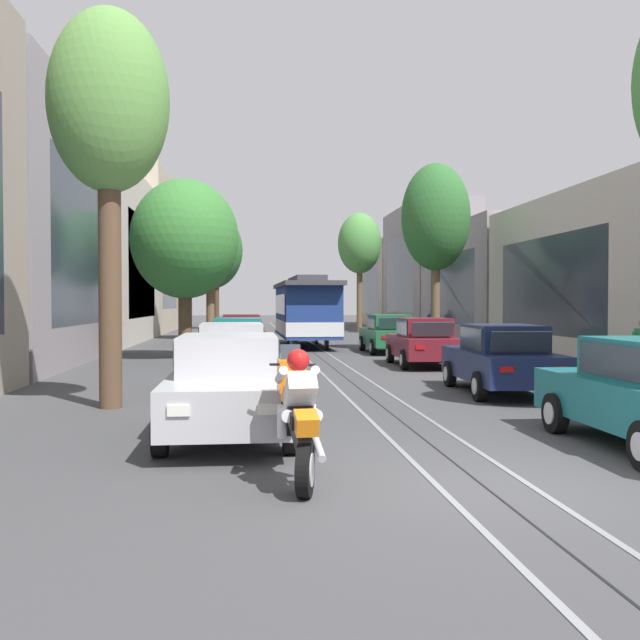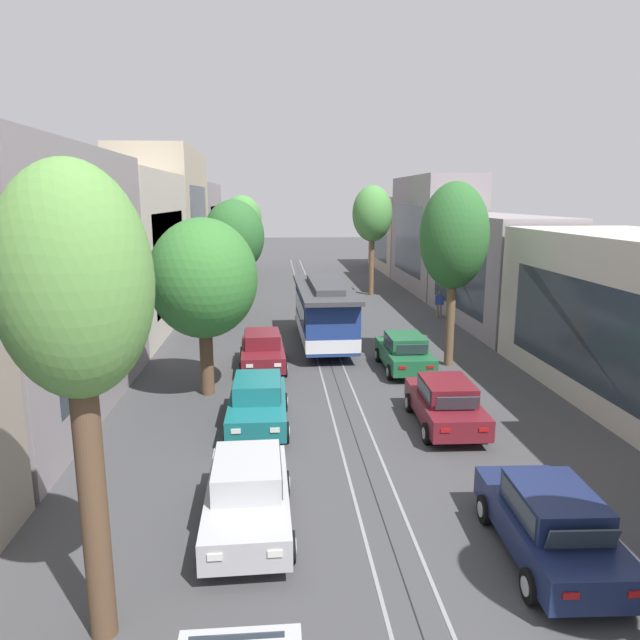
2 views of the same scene
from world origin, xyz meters
TOP-DOWN VIEW (x-y plane):
  - ground_plane at (0.00, 26.09)m, footprint 163.08×163.08m
  - trolley_track_rails at (0.00, 30.62)m, footprint 1.14×73.23m
  - building_facade_left at (-10.52, 30.67)m, footprint 5.39×64.93m
  - building_facade_right at (10.67, 32.36)m, footprint 5.83×64.93m
  - parked_car_silver_near_left at (-2.98, 3.34)m, footprint 2.01×4.37m
  - parked_car_silver_second_left at (-3.08, 9.76)m, footprint 2.06×4.39m
  - parked_car_teal_mid_left at (-3.03, 15.66)m, footprint 2.01×4.36m
  - parked_car_maroon_fourth_left at (-3.00, 22.24)m, footprint 2.12×4.41m
  - parked_car_navy_second_right at (3.12, 8.11)m, footprint 2.13×4.42m
  - parked_car_maroon_mid_right at (3.02, 15.16)m, footprint 2.09×4.40m
  - parked_car_green_fourth_right at (3.09, 21.44)m, footprint 2.01×4.36m
  - street_tree_kerb_left_near at (-5.39, 6.65)m, footprint 2.36×2.05m
  - street_tree_kerb_left_second at (-5.01, 18.97)m, footprint 3.95×4.32m
  - street_tree_kerb_left_mid at (-4.84, 32.99)m, footprint 3.64×3.65m
  - street_tree_kerb_left_fourth at (-5.16, 48.18)m, footprint 3.32×2.85m
  - street_tree_kerb_right_second at (5.22, 22.04)m, footprint 2.91×2.94m
  - street_tree_kerb_right_mid at (4.90, 41.14)m, footprint 2.99×3.08m
  - cable_car_trolley at (-0.00, 25.74)m, footprint 2.74×9.16m
  - motorcycle_with_rider at (-2.10, 0.32)m, footprint 0.57×1.93m
  - pedestrian_on_right_pavement at (7.68, 32.22)m, footprint 0.55×0.27m
  - fire_hydrant at (4.60, 5.79)m, footprint 0.40×0.22m

SIDE VIEW (x-z plane):
  - ground_plane at x=0.00m, z-range 0.00..0.00m
  - trolley_track_rails at x=0.00m, z-range 0.00..0.01m
  - fire_hydrant at x=4.60m, z-range 0.00..0.84m
  - parked_car_silver_near_left at x=-2.98m, z-range 0.01..1.59m
  - parked_car_silver_second_left at x=-3.08m, z-range 0.01..1.59m
  - parked_car_teal_mid_left at x=-3.03m, z-range 0.01..1.59m
  - parked_car_maroon_fourth_left at x=-3.00m, z-range 0.01..1.59m
  - parked_car_navy_second_right at x=3.12m, z-range 0.01..1.59m
  - parked_car_maroon_mid_right at x=3.02m, z-range 0.01..1.59m
  - parked_car_green_fourth_right at x=3.09m, z-range 0.01..1.59m
  - motorcycle_with_rider at x=-2.10m, z-range 0.04..1.62m
  - pedestrian_on_right_pavement at x=7.68m, z-range 0.11..1.77m
  - cable_car_trolley at x=0.00m, z-range 0.02..3.30m
  - building_facade_right at x=10.67m, z-range -0.82..8.15m
  - street_tree_kerb_left_second at x=-5.01m, z-range 1.08..7.70m
  - building_facade_left at x=-10.52m, z-range -0.74..10.17m
  - street_tree_kerb_left_mid at x=-4.84m, z-range 1.37..8.58m
  - street_tree_kerb_left_fourth at x=-5.16m, z-range 1.75..9.28m
  - street_tree_kerb_right_second at x=5.22m, z-range 1.66..9.64m
  - street_tree_kerb_left_near at x=-5.39m, z-range 1.93..9.80m
  - street_tree_kerb_right_mid at x=4.90m, z-range 1.97..10.19m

